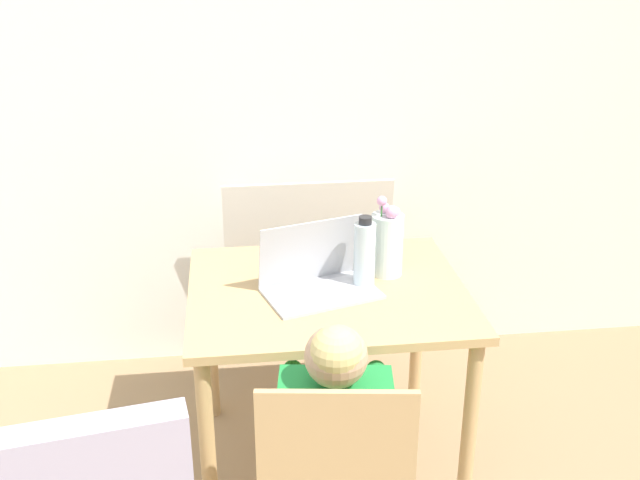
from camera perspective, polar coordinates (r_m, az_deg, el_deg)
wall_back at (r=3.20m, az=-3.34°, el=11.49°), size 6.40×0.05×2.50m
dining_table at (r=2.62m, az=0.55°, el=-5.66°), size 0.95×0.80×0.73m
person_seated at (r=2.11m, az=1.15°, el=-14.45°), size 0.36×0.46×0.97m
laptop at (r=2.54m, az=-0.23°, el=-2.72°), size 0.42×0.33×0.24m
flower_vase at (r=2.64m, az=5.13°, el=-0.13°), size 0.11×0.11×0.30m
water_bottle at (r=2.54m, az=3.41°, el=-1.08°), size 0.07×0.07×0.26m
cardboard_panel at (r=3.35m, az=-0.94°, el=-2.52°), size 0.73×0.14×0.89m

